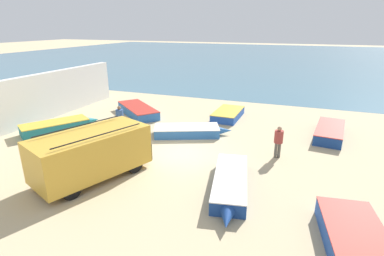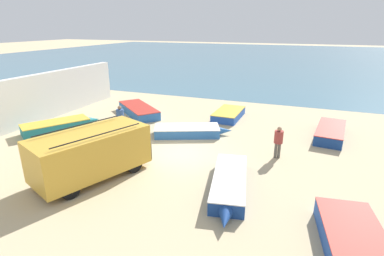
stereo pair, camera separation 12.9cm
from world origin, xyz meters
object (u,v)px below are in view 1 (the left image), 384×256
Objects in this scene: fishing_rowboat_0 at (189,131)px; fishing_rowboat_6 at (228,114)px; fishing_rowboat_3 at (330,131)px; fishing_rowboat_2 at (356,243)px; parked_van at (92,153)px; fishing_rowboat_1 at (137,110)px; fisherman_1 at (120,117)px; fishing_rowboat_5 at (58,126)px; fisherman_0 at (279,139)px; fishing_rowboat_4 at (230,184)px.

fishing_rowboat_0 is 1.17× the size of fishing_rowboat_6.
fishing_rowboat_2 is at bearing -172.27° from fishing_rowboat_3.
parked_van is 13.38m from fishing_rowboat_3.
fisherman_1 is at bearing 146.24° from fishing_rowboat_1.
fisherman_0 is at bearing -54.40° from fishing_rowboat_5.
fishing_rowboat_4 is at bearing -124.53° from fishing_rowboat_2.
fishing_rowboat_0 is at bearing -169.05° from fishing_rowboat_1.
fishing_rowboat_5 reaches higher than fishing_rowboat_4.
fisherman_0 is 9.24m from fisherman_1.
fishing_rowboat_0 is 1.04× the size of fishing_rowboat_5.
fishing_rowboat_3 is 2.86× the size of fisherman_1.
fisherman_1 reaches higher than fishing_rowboat_6.
parked_van is 1.13× the size of fishing_rowboat_0.
fishing_rowboat_1 is at bearing 96.75° from fishing_rowboat_3.
fishing_rowboat_5 is 11.20m from fishing_rowboat_6.
fishing_rowboat_1 is 1.22× the size of fishing_rowboat_6.
fishing_rowboat_1 is 2.87× the size of fisherman_1.
parked_van reaches higher than fisherman_1.
fishing_rowboat_4 is (3.82, -5.28, 0.01)m from fishing_rowboat_0.
fisherman_0 is at bearing 155.12° from fishing_rowboat_3.
fisherman_1 is at bearing -41.60° from fishing_rowboat_5.
fisherman_0 reaches higher than fishing_rowboat_2.
fishing_rowboat_6 is (-6.52, 1.50, -0.03)m from fishing_rowboat_3.
fishing_rowboat_5 reaches higher than fishing_rowboat_0.
fisherman_0 is (10.42, -4.21, 0.65)m from fishing_rowboat_1.
fishing_rowboat_6 is at bearing -158.40° from fishing_rowboat_2.
fisherman_1 is (-2.06, 5.16, -0.12)m from parked_van.
parked_van is 6.61m from fishing_rowboat_0.
fishing_rowboat_6 is (1.32, 4.33, 0.00)m from fishing_rowboat_0.
parked_van is at bearing 163.96° from fishing_rowboat_6.
parked_van is 5.56m from fisherman_1.
fishing_rowboat_3 is 9.06m from fishing_rowboat_4.
fishing_rowboat_2 is at bearing -178.13° from fishing_rowboat_1.
fishing_rowboat_3 reaches higher than fishing_rowboat_0.
fisherman_0 is (13.01, 0.82, 0.64)m from fishing_rowboat_5.
fishing_rowboat_6 is (9.09, 6.55, -0.05)m from fishing_rowboat_5.
parked_van is at bearing -130.27° from fishing_rowboat_0.
fishing_rowboat_4 is at bearing -164.40° from fishing_rowboat_6.
fishing_rowboat_4 is 2.98× the size of fisherman_1.
fisherman_1 is (1.18, -3.92, 0.70)m from fishing_rowboat_1.
fishing_rowboat_3 reaches higher than fishing_rowboat_4.
fishing_rowboat_2 is 0.88× the size of fishing_rowboat_3.
fishing_rowboat_1 is at bearing -127.08° from fisherman_0.
fishing_rowboat_2 is 2.52× the size of fisherman_1.
parked_van is at bearing 149.14° from fishing_rowboat_1.
fishing_rowboat_5 is (-11.59, 3.06, 0.04)m from fishing_rowboat_4.
fisherman_1 reaches higher than fishing_rowboat_1.
fishing_rowboat_1 reaches higher than fishing_rowboat_6.
fishing_rowboat_1 is (-3.25, 9.08, -0.82)m from parked_van.
fisherman_1 is (-9.24, 0.29, 0.05)m from fisherman_0.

